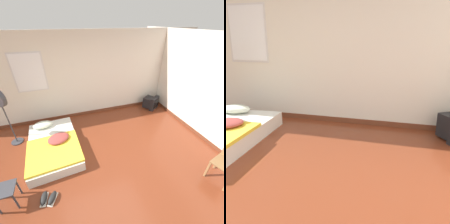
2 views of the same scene
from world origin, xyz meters
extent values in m
plane|color=maroon|center=(0.00, 0.00, 0.00)|extent=(20.00, 20.00, 0.00)
cube|color=silver|center=(0.00, 2.62, 1.30)|extent=(8.06, 0.06, 2.60)
cube|color=brown|center=(0.00, 2.58, 0.04)|extent=(8.06, 0.02, 0.09)
cube|color=silver|center=(-1.36, 2.59, 1.59)|extent=(0.81, 0.01, 1.06)
cube|color=white|center=(-1.36, 2.58, 1.59)|extent=(0.74, 0.01, 0.99)
cube|color=brown|center=(2.82, 0.00, 0.04)|extent=(0.02, 7.58, 0.09)
cube|color=silver|center=(-1.03, 1.20, 0.12)|extent=(1.27, 1.97, 0.23)
ellipsoid|color=silver|center=(-1.28, 1.91, 0.30)|extent=(0.54, 0.38, 0.14)
cube|color=yellow|center=(-1.00, 0.84, 0.26)|extent=(1.23, 1.18, 0.05)
ellipsoid|color=#993D38|center=(-0.89, 1.16, 0.32)|extent=(0.63, 0.57, 0.11)
cube|color=black|center=(2.34, 2.30, 0.21)|extent=(0.49, 0.47, 0.36)
cube|color=black|center=(2.45, 2.12, 0.23)|extent=(0.47, 0.37, 0.45)
cube|color=black|center=(2.49, 2.06, 0.24)|extent=(0.33, 0.22, 0.33)
cube|color=olive|center=(1.93, -0.66, 0.21)|extent=(0.04, 0.04, 0.42)
cube|color=olive|center=(2.29, -0.58, 0.21)|extent=(0.04, 0.04, 0.42)
cube|color=#333338|center=(-1.77, 0.04, 0.40)|extent=(0.32, 0.32, 0.03)
cylinder|color=#333338|center=(-1.64, -0.10, 0.20)|extent=(0.03, 0.03, 0.39)
cylinder|color=#333338|center=(-1.91, 0.17, 0.20)|extent=(0.03, 0.03, 0.39)
cylinder|color=#333338|center=(-1.64, 0.17, 0.20)|extent=(0.03, 0.03, 0.39)
cube|color=silver|center=(-1.23, -0.10, 0.01)|extent=(0.15, 0.27, 0.02)
ellipsoid|color=black|center=(-1.23, -0.10, 0.06)|extent=(0.16, 0.28, 0.09)
cube|color=silver|center=(-1.09, -0.14, 0.01)|extent=(0.20, 0.28, 0.02)
ellipsoid|color=black|center=(-1.09, -0.14, 0.06)|extent=(0.21, 0.28, 0.09)
cylinder|color=#333338|center=(-1.97, 1.77, 0.01)|extent=(0.29, 0.29, 0.02)
cylinder|color=#333338|center=(-1.97, 1.77, 0.57)|extent=(0.03, 0.03, 1.09)
camera|label=1|loc=(-0.55, -1.90, 2.79)|focal=24.00mm
camera|label=2|loc=(1.62, -1.66, 1.50)|focal=40.00mm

